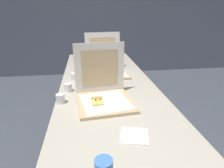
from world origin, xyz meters
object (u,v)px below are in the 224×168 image
(table, at_px, (107,87))
(pizza_box_front, at_px, (104,94))
(cup_white_near_left, at_px, (60,99))
(pizza_box_middle, at_px, (107,68))
(cup_white_near_center, at_px, (68,87))
(napkin_pile, at_px, (135,135))
(cup_white_mid, at_px, (74,77))

(table, relative_size, pizza_box_front, 5.74)
(table, xyz_separation_m, cup_white_near_left, (-0.38, -0.36, 0.08))
(pizza_box_front, relative_size, pizza_box_middle, 0.89)
(pizza_box_middle, bearing_deg, pizza_box_front, -104.58)
(pizza_box_front, height_order, pizza_box_middle, pizza_box_front)
(table, distance_m, cup_white_near_center, 0.38)
(pizza_box_middle, height_order, cup_white_near_left, pizza_box_middle)
(table, xyz_separation_m, napkin_pile, (0.06, -0.81, 0.05))
(cup_white_mid, height_order, cup_white_near_center, same)
(table, relative_size, cup_white_near_left, 35.75)
(napkin_pile, bearing_deg, cup_white_mid, 111.45)
(pizza_box_front, height_order, napkin_pile, pizza_box_front)
(pizza_box_front, xyz_separation_m, pizza_box_middle, (0.09, 0.65, -0.00))
(cup_white_near_left, distance_m, cup_white_near_center, 0.21)
(table, relative_size, cup_white_mid, 35.75)
(cup_white_near_left, bearing_deg, cup_white_near_center, 79.38)
(table, bearing_deg, napkin_pile, -85.90)
(cup_white_near_center, distance_m, napkin_pile, 0.77)
(cup_white_near_center, bearing_deg, cup_white_mid, 82.41)
(cup_white_mid, distance_m, napkin_pile, 1.00)
(napkin_pile, bearing_deg, pizza_box_front, 106.20)
(cup_white_near_left, distance_m, napkin_pile, 0.63)
(cup_white_mid, distance_m, cup_white_near_left, 0.48)
(pizza_box_front, distance_m, cup_white_mid, 0.55)
(cup_white_mid, bearing_deg, cup_white_near_left, -98.92)
(cup_white_near_center, height_order, napkin_pile, cup_white_near_center)
(cup_white_mid, xyz_separation_m, cup_white_near_left, (-0.07, -0.47, 0.00))
(pizza_box_middle, height_order, napkin_pile, pizza_box_middle)
(pizza_box_middle, bearing_deg, table, -101.81)
(cup_white_near_left, bearing_deg, pizza_box_middle, 56.98)
(cup_white_near_center, bearing_deg, napkin_pile, -58.79)
(pizza_box_front, xyz_separation_m, cup_white_mid, (-0.24, 0.49, -0.02))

